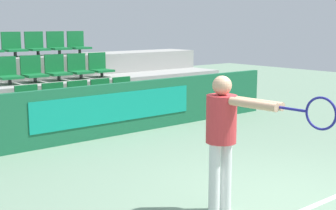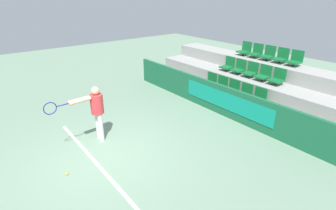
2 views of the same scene
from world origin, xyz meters
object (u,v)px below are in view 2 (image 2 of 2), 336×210
stadium_chair_2 (232,89)px  stadium_chair_11 (256,52)px  stadium_chair_3 (245,93)px  stadium_chair_9 (277,78)px  stadium_chair_14 (295,60)px  stadium_chair_1 (221,85)px  stadium_chair_4 (258,98)px  stadium_chair_8 (264,74)px  tennis_player (95,108)px  stadium_chair_7 (251,71)px  stadium_chair_13 (281,57)px  stadium_chair_6 (239,68)px  stadium_chair_5 (228,65)px  stadium_chair_10 (245,50)px  stadium_chair_12 (268,54)px  stadium_chair_0 (210,81)px  tennis_ball (67,174)px

stadium_chair_2 → stadium_chair_11: stadium_chair_11 is taller
stadium_chair_3 → stadium_chair_9: stadium_chair_9 is taller
stadium_chair_9 → stadium_chair_14: (0.00, 1.01, 0.48)m
stadium_chair_1 → stadium_chair_11: stadium_chair_11 is taller
stadium_chair_4 → stadium_chair_8: size_ratio=1.00×
stadium_chair_2 → tennis_player: bearing=-99.8°
stadium_chair_11 → stadium_chair_3: bearing=-61.7°
stadium_chair_7 → stadium_chair_13: bearing=61.7°
stadium_chair_14 → tennis_player: (-1.92, -6.82, -0.68)m
stadium_chair_6 → stadium_chair_7: size_ratio=1.00×
stadium_chair_4 → stadium_chair_9: size_ratio=1.00×
stadium_chair_1 → stadium_chair_4: (1.63, 0.00, 0.00)m
stadium_chair_3 → stadium_chair_11: bearing=118.3°
stadium_chair_5 → stadium_chair_1: bearing=-61.7°
stadium_chair_3 → stadium_chair_13: bearing=90.0°
stadium_chair_7 → stadium_chair_8: size_ratio=1.00×
stadium_chair_13 → stadium_chair_4: bearing=-74.9°
stadium_chair_5 → stadium_chair_10: bearing=90.0°
stadium_chair_4 → stadium_chair_14: 2.23m
stadium_chair_7 → stadium_chair_12: size_ratio=1.00×
stadium_chair_6 → stadium_chair_14: (1.63, 1.01, 0.48)m
stadium_chair_14 → tennis_player: stadium_chair_14 is taller
stadium_chair_7 → stadium_chair_9: 1.08m
stadium_chair_7 → stadium_chair_11: (-0.54, 1.01, 0.48)m
stadium_chair_2 → stadium_chair_4: same height
stadium_chair_6 → stadium_chair_9: same height
stadium_chair_4 → tennis_player: (-1.92, -4.81, 0.29)m
stadium_chair_0 → stadium_chair_13: size_ratio=1.00×
stadium_chair_10 → stadium_chair_13: same height
stadium_chair_6 → stadium_chair_12: 1.24m
stadium_chair_6 → stadium_chair_14: bearing=31.7°
stadium_chair_2 → stadium_chair_5: bearing=137.2°
stadium_chair_11 → stadium_chair_13: same height
stadium_chair_8 → stadium_chair_12: bearing=118.3°
stadium_chair_4 → stadium_chair_0: bearing=180.0°
stadium_chair_0 → stadium_chair_2: size_ratio=1.00×
stadium_chair_7 → stadium_chair_1: bearing=-118.3°
tennis_player → stadium_chair_12: bearing=79.4°
stadium_chair_5 → tennis_ball: stadium_chair_5 is taller
stadium_chair_5 → stadium_chair_11: (0.54, 1.01, 0.48)m
stadium_chair_4 → stadium_chair_13: stadium_chair_13 is taller
stadium_chair_10 → stadium_chair_11: same height
stadium_chair_9 → stadium_chair_14: 1.12m
stadium_chair_2 → stadium_chair_6: bearing=118.3°
stadium_chair_2 → stadium_chair_10: stadium_chair_10 is taller
stadium_chair_1 → stadium_chair_2: 0.54m
stadium_chair_2 → stadium_chair_4: size_ratio=1.00×
stadium_chair_0 → stadium_chair_2: bearing=0.0°
stadium_chair_8 → stadium_chair_13: 1.12m
stadium_chair_3 → stadium_chair_8: bearing=90.0°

